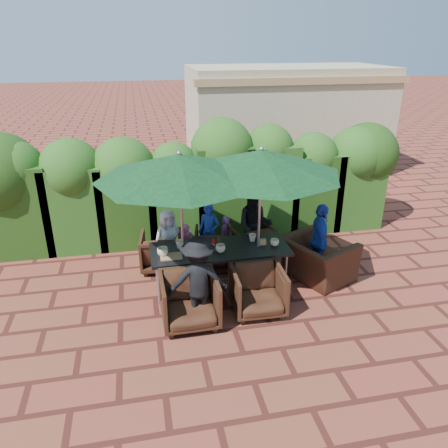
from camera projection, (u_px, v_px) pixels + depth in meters
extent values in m
plane|color=maroon|center=(220.00, 290.00, 7.50)|extent=(80.00, 80.00, 0.00)
cube|color=black|center=(220.00, 249.00, 7.33)|extent=(2.32, 0.90, 0.05)
cube|color=gray|center=(220.00, 280.00, 7.57)|extent=(2.12, 0.05, 0.05)
cylinder|color=gray|center=(159.00, 286.00, 6.97)|extent=(0.05, 0.05, 0.70)
cylinder|color=gray|center=(157.00, 265.00, 7.60)|extent=(0.05, 0.05, 0.70)
cylinder|color=gray|center=(286.00, 273.00, 7.36)|extent=(0.05, 0.05, 0.70)
cylinder|color=gray|center=(273.00, 254.00, 7.99)|extent=(0.05, 0.05, 0.70)
cylinder|color=gray|center=(185.00, 292.00, 7.42)|extent=(0.44, 0.44, 0.03)
cylinder|color=gray|center=(182.00, 228.00, 6.96)|extent=(0.04, 0.04, 2.40)
cone|color=black|center=(180.00, 166.00, 6.55)|extent=(2.61, 2.61, 0.38)
sphere|color=gray|center=(179.00, 153.00, 6.47)|extent=(0.08, 0.08, 0.08)
cylinder|color=gray|center=(257.00, 284.00, 7.67)|extent=(0.44, 0.44, 0.03)
cylinder|color=gray|center=(259.00, 222.00, 7.20)|extent=(0.04, 0.04, 2.40)
cone|color=black|center=(261.00, 162.00, 6.80)|extent=(2.59, 2.59, 0.38)
sphere|color=gray|center=(262.00, 149.00, 6.72)|extent=(0.08, 0.08, 0.08)
imported|color=black|center=(161.00, 249.00, 8.09)|extent=(0.82, 0.78, 0.77)
imported|color=black|center=(213.00, 244.00, 8.35)|extent=(0.82, 0.78, 0.73)
imported|color=black|center=(250.00, 240.00, 8.44)|extent=(0.91, 0.87, 0.78)
imported|color=black|center=(189.00, 298.00, 6.50)|extent=(0.85, 0.80, 0.86)
imported|color=black|center=(258.00, 288.00, 6.79)|extent=(0.81, 0.76, 0.82)
imported|color=black|center=(318.00, 253.00, 7.72)|extent=(1.15, 1.34, 0.99)
imported|color=silver|center=(168.00, 239.00, 8.04)|extent=(0.65, 0.50, 1.15)
imported|color=#1E3DA5|center=(209.00, 232.00, 8.33)|extent=(0.52, 0.48, 1.15)
imported|color=black|center=(254.00, 225.00, 8.35)|extent=(0.77, 0.60, 1.40)
imported|color=black|center=(198.00, 280.00, 6.45)|extent=(0.93, 0.49, 1.40)
imported|color=#1E3DA5|center=(319.00, 240.00, 7.76)|extent=(0.57, 0.87, 1.36)
imported|color=#E85197|center=(187.00, 244.00, 8.23)|extent=(0.33, 0.28, 0.81)
imported|color=#894493|center=(227.00, 237.00, 8.50)|extent=(0.38, 0.35, 0.85)
imported|color=#238231|center=(249.00, 169.00, 11.33)|extent=(1.68, 1.09, 1.70)
imported|color=#E85197|center=(274.00, 168.00, 11.55)|extent=(0.91, 0.74, 1.64)
imported|color=gray|center=(316.00, 169.00, 11.60)|extent=(1.02, 1.03, 1.55)
imported|color=beige|center=(163.00, 252.00, 7.03)|extent=(0.18, 0.18, 0.14)
imported|color=beige|center=(180.00, 244.00, 7.29)|extent=(0.15, 0.15, 0.14)
imported|color=beige|center=(220.00, 248.00, 7.16)|extent=(0.16, 0.16, 0.13)
imported|color=beige|center=(252.00, 238.00, 7.55)|extent=(0.13, 0.13, 0.13)
imported|color=beige|center=(275.00, 242.00, 7.38)|extent=(0.15, 0.15, 0.12)
cylinder|color=#B20C0A|center=(213.00, 244.00, 7.27)|extent=(0.04, 0.04, 0.17)
cylinder|color=#4C230C|center=(219.00, 243.00, 7.31)|extent=(0.04, 0.04, 0.17)
cube|color=#A0754D|center=(171.00, 257.00, 7.02)|extent=(0.35, 0.25, 0.02)
cube|color=tan|center=(211.00, 247.00, 7.24)|extent=(0.12, 0.06, 0.10)
cube|color=tan|center=(262.00, 242.00, 7.42)|extent=(0.12, 0.06, 0.10)
cube|color=black|center=(23.00, 209.00, 8.57)|extent=(1.15, 0.95, 1.81)
sphere|color=black|center=(15.00, 169.00, 8.25)|extent=(1.10, 1.10, 1.10)
cube|color=black|center=(76.00, 207.00, 8.77)|extent=(1.15, 0.95, 1.74)
sphere|color=black|center=(71.00, 170.00, 8.46)|extent=(1.22, 1.22, 1.22)
cube|color=black|center=(127.00, 204.00, 8.96)|extent=(1.15, 0.95, 1.69)
sphere|color=black|center=(124.00, 169.00, 8.67)|extent=(1.27, 1.27, 1.27)
cube|color=black|center=(176.00, 201.00, 9.15)|extent=(1.15, 0.95, 1.70)
sphere|color=black|center=(174.00, 166.00, 8.85)|extent=(0.98, 0.98, 0.98)
cube|color=black|center=(222.00, 191.00, 9.27)|extent=(1.15, 0.95, 2.00)
sphere|color=black|center=(222.00, 149.00, 8.92)|extent=(1.28, 1.28, 1.28)
cube|color=black|center=(267.00, 189.00, 9.46)|extent=(1.15, 0.95, 1.96)
sphere|color=black|center=(269.00, 149.00, 9.11)|extent=(1.03, 1.03, 1.03)
cube|color=black|center=(310.00, 191.00, 9.69)|extent=(1.15, 0.95, 1.72)
sphere|color=black|center=(313.00, 157.00, 9.39)|extent=(1.08, 1.08, 1.08)
cube|color=black|center=(352.00, 188.00, 9.88)|extent=(1.15, 0.95, 1.73)
sphere|color=black|center=(356.00, 155.00, 9.58)|extent=(1.24, 1.24, 1.24)
sphere|color=black|center=(1.00, 174.00, 8.33)|extent=(1.60, 1.60, 1.60)
sphere|color=black|center=(366.00, 154.00, 9.73)|extent=(1.40, 1.40, 1.40)
cube|color=#C0B08E|center=(286.00, 120.00, 13.82)|extent=(6.00, 3.00, 3.20)
cube|color=tan|center=(306.00, 81.00, 12.00)|extent=(6.20, 0.25, 0.20)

